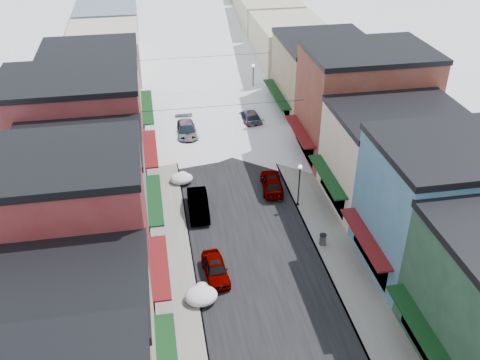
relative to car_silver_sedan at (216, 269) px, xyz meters
name	(u,v)px	position (x,y,z in m)	size (l,w,h in m)	color
road	(203,89)	(3.50, 37.61, -0.71)	(10.00, 160.00, 0.01)	black
sidewalk_left	(154,92)	(-3.10, 37.61, -0.64)	(3.20, 160.00, 0.15)	gray
sidewalk_right	(250,85)	(10.10, 37.61, -0.64)	(3.20, 160.00, 0.15)	gray
curb_left	(166,91)	(-1.55, 37.61, -0.64)	(0.10, 160.00, 0.15)	slate
curb_right	(239,86)	(8.55, 37.61, -0.64)	(0.10, 160.00, 0.15)	slate
bldg_l_cream	(60,354)	(-9.69, -9.89, 4.05)	(11.30, 8.20, 9.50)	beige
bldg_l_brick_near	(61,241)	(-10.19, -1.89, 5.54)	(12.30, 8.20, 12.50)	maroon
bldg_l_grayblue	(83,193)	(-9.69, 6.61, 3.79)	(11.30, 9.20, 9.00)	gray
bldg_l_brick_far	(76,132)	(-10.69, 15.61, 4.79)	(13.30, 9.20, 11.00)	maroon
bldg_l_tan	(94,95)	(-9.69, 25.61, 4.29)	(11.30, 11.20, 10.00)	#947E61
bldg_r_blue	(440,208)	(16.69, -1.39, 4.54)	(11.30, 9.20, 10.50)	teal
bldg_r_cream	(394,157)	(17.19, 7.61, 3.79)	(12.30, 9.20, 9.00)	beige
bldg_r_brick_far	(364,104)	(17.69, 16.61, 5.04)	(13.30, 9.20, 11.50)	maroon
bldg_r_tan	(323,78)	(16.69, 26.61, 4.04)	(11.30, 11.20, 9.50)	#8C7A5C
distant_blocks	(186,16)	(3.50, 60.61, 3.29)	(34.00, 55.00, 8.00)	gray
overhead_cables	(214,79)	(3.50, 25.11, 5.49)	(16.40, 15.04, 0.04)	black
car_silver_sedan	(216,269)	(0.00, 0.00, 0.00)	(1.68, 4.19, 1.43)	#A2A6AB
car_dark_hatch	(198,205)	(-0.34, 8.68, 0.11)	(1.74, 4.99, 1.64)	black
car_silver_wagon	(186,131)	(0.00, 23.61, 0.12)	(2.33, 5.74, 1.67)	gray
car_gray_suv	(272,182)	(7.00, 11.16, 0.10)	(1.91, 4.75, 1.62)	#92959A
car_black_sedan	(249,117)	(7.69, 25.89, 0.12)	(2.34, 5.76, 1.67)	black
car_lane_silver	(192,105)	(1.39, 30.88, -0.01)	(1.66, 4.12, 1.40)	gray
car_lane_white	(210,64)	(5.46, 44.93, 0.10)	(2.70, 5.86, 1.63)	silver
trash_can	(323,239)	(9.14, 2.08, -0.06)	(0.58, 0.58, 0.99)	#55575A
streetlamp_near	(299,180)	(8.70, 8.04, 2.08)	(0.35, 0.35, 4.18)	black
streetlamp_far	(253,77)	(9.47, 32.61, 2.43)	(0.40, 0.40, 4.75)	black
snow_pile_mid	(201,295)	(-1.38, -2.36, -0.23)	(2.39, 2.67, 1.01)	white
snow_pile_far	(182,178)	(-1.38, 14.07, -0.27)	(2.21, 2.56, 0.93)	white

